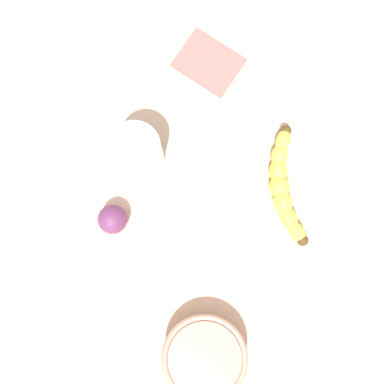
{
  "coord_description": "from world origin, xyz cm",
  "views": [
    {
      "loc": [
        -2.27,
        1.56,
        81.39
      ],
      "look_at": [
        4.46,
        -3.62,
        5.0
      ],
      "focal_mm": 39.12,
      "sensor_mm": 36.0,
      "label": 1
    }
  ],
  "objects_px": {
    "banana": "(284,186)",
    "smoothie_glass": "(138,152)",
    "ceramic_bowl": "(205,356)",
    "plum_fruit": "(113,219)"
  },
  "relations": [
    {
      "from": "banana",
      "to": "smoothie_glass",
      "type": "height_order",
      "value": "smoothie_glass"
    },
    {
      "from": "banana",
      "to": "ceramic_bowl",
      "type": "relative_size",
      "value": 1.33
    },
    {
      "from": "smoothie_glass",
      "to": "ceramic_bowl",
      "type": "bearing_deg",
      "value": 160.77
    },
    {
      "from": "plum_fruit",
      "to": "smoothie_glass",
      "type": "bearing_deg",
      "value": -58.72
    },
    {
      "from": "ceramic_bowl",
      "to": "plum_fruit",
      "type": "bearing_deg",
      "value": -2.76
    },
    {
      "from": "banana",
      "to": "smoothie_glass",
      "type": "bearing_deg",
      "value": -109.65
    },
    {
      "from": "banana",
      "to": "plum_fruit",
      "type": "relative_size",
      "value": 3.72
    },
    {
      "from": "banana",
      "to": "plum_fruit",
      "type": "height_order",
      "value": "plum_fruit"
    },
    {
      "from": "smoothie_glass",
      "to": "plum_fruit",
      "type": "bearing_deg",
      "value": 121.28
    },
    {
      "from": "banana",
      "to": "ceramic_bowl",
      "type": "distance_m",
      "value": 0.33
    }
  ]
}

